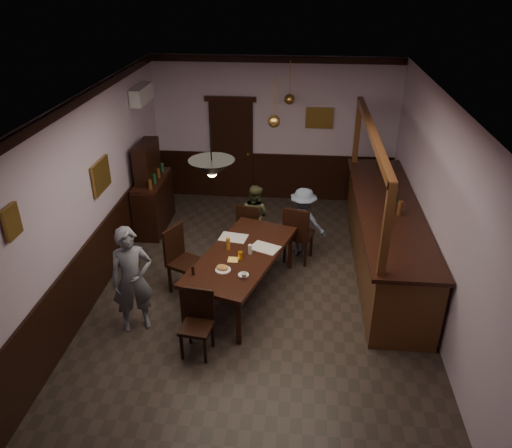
# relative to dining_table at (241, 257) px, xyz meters

# --- Properties ---
(room) EXTENTS (5.01, 8.01, 3.01)m
(room) POSITION_rel_dining_table_xyz_m (0.26, -0.29, 0.81)
(room) COLOR #2D2621
(room) RESTS_ON ground
(dining_table) EXTENTS (1.62, 2.40, 0.75)m
(dining_table) POSITION_rel_dining_table_xyz_m (0.00, 0.00, 0.00)
(dining_table) COLOR black
(dining_table) RESTS_ON ground
(chair_far_left) EXTENTS (0.46, 0.46, 0.92)m
(chair_far_left) POSITION_rel_dining_table_xyz_m (-0.03, 1.35, -0.18)
(chair_far_left) COLOR black
(chair_far_left) RESTS_ON ground
(chair_far_right) EXTENTS (0.56, 0.56, 1.04)m
(chair_far_right) POSITION_rel_dining_table_xyz_m (0.82, 1.07, -0.11)
(chair_far_right) COLOR black
(chair_far_right) RESTS_ON ground
(chair_near) EXTENTS (0.44, 0.44, 0.90)m
(chair_near) POSITION_rel_dining_table_xyz_m (-0.42, -1.26, -0.19)
(chair_near) COLOR black
(chair_near) RESTS_ON ground
(chair_side) EXTENTS (0.61, 0.61, 1.06)m
(chair_side) POSITION_rel_dining_table_xyz_m (-0.95, 0.10, -0.11)
(chair_side) COLOR black
(chair_side) RESTS_ON ground
(person_standing) EXTENTS (0.67, 0.58, 1.56)m
(person_standing) POSITION_rel_dining_table_xyz_m (-1.38, -0.87, 0.09)
(person_standing) COLOR slate
(person_standing) RESTS_ON ground
(person_seated_left) EXTENTS (0.70, 0.65, 1.16)m
(person_seated_left) POSITION_rel_dining_table_xyz_m (0.04, 1.61, -0.11)
(person_seated_left) COLOR #4B4F2F
(person_seated_left) RESTS_ON ground
(person_seated_right) EXTENTS (0.90, 0.67, 1.25)m
(person_seated_right) POSITION_rel_dining_table_xyz_m (0.90, 1.34, -0.06)
(person_seated_right) COLOR slate
(person_seated_right) RESTS_ON ground
(newspaper_left) EXTENTS (0.46, 0.37, 0.01)m
(newspaper_left) POSITION_rel_dining_table_xyz_m (-0.18, 0.46, 0.07)
(newspaper_left) COLOR silver
(newspaper_left) RESTS_ON dining_table
(newspaper_right) EXTENTS (0.51, 0.44, 0.01)m
(newspaper_right) POSITION_rel_dining_table_xyz_m (0.34, 0.19, 0.07)
(newspaper_right) COLOR silver
(newspaper_right) RESTS_ON dining_table
(napkin) EXTENTS (0.19, 0.19, 0.00)m
(napkin) POSITION_rel_dining_table_xyz_m (-0.10, -0.19, 0.07)
(napkin) COLOR #FFD25D
(napkin) RESTS_ON dining_table
(saucer) EXTENTS (0.15, 0.15, 0.01)m
(saucer) POSITION_rel_dining_table_xyz_m (0.10, -0.57, 0.07)
(saucer) COLOR white
(saucer) RESTS_ON dining_table
(coffee_cup) EXTENTS (0.10, 0.10, 0.07)m
(coffee_cup) POSITION_rel_dining_table_xyz_m (0.12, -0.65, 0.11)
(coffee_cup) COLOR white
(coffee_cup) RESTS_ON saucer
(pastry_plate) EXTENTS (0.22, 0.22, 0.01)m
(pastry_plate) POSITION_rel_dining_table_xyz_m (-0.20, -0.48, 0.07)
(pastry_plate) COLOR white
(pastry_plate) RESTS_ON dining_table
(pastry_ring_a) EXTENTS (0.13, 0.13, 0.04)m
(pastry_ring_a) POSITION_rel_dining_table_xyz_m (-0.23, -0.45, 0.10)
(pastry_ring_a) COLOR #C68C47
(pastry_ring_a) RESTS_ON pastry_plate
(pastry_ring_b) EXTENTS (0.13, 0.13, 0.04)m
(pastry_ring_b) POSITION_rel_dining_table_xyz_m (-0.19, -0.46, 0.10)
(pastry_ring_b) COLOR #C68C47
(pastry_ring_b) RESTS_ON pastry_plate
(soda_can) EXTENTS (0.07, 0.07, 0.12)m
(soda_can) POSITION_rel_dining_table_xyz_m (0.00, -0.15, 0.12)
(soda_can) COLOR #FF9F15
(soda_can) RESTS_ON dining_table
(beer_glass) EXTENTS (0.06, 0.06, 0.20)m
(beer_glass) POSITION_rel_dining_table_xyz_m (-0.21, 0.09, 0.16)
(beer_glass) COLOR #BF721E
(beer_glass) RESTS_ON dining_table
(water_glass) EXTENTS (0.06, 0.06, 0.15)m
(water_glass) POSITION_rel_dining_table_xyz_m (0.13, 0.01, 0.14)
(water_glass) COLOR silver
(water_glass) RESTS_ON dining_table
(pepper_mill) EXTENTS (0.04, 0.04, 0.14)m
(pepper_mill) POSITION_rel_dining_table_xyz_m (-0.60, -0.63, 0.13)
(pepper_mill) COLOR black
(pepper_mill) RESTS_ON dining_table
(sideboard) EXTENTS (0.46, 1.29, 1.70)m
(sideboard) POSITION_rel_dining_table_xyz_m (-1.95, 2.09, -0.00)
(sideboard) COLOR black
(sideboard) RESTS_ON ground
(bar_counter) EXTENTS (0.99, 4.27, 2.39)m
(bar_counter) POSITION_rel_dining_table_xyz_m (2.25, 1.02, -0.08)
(bar_counter) COLOR #432812
(bar_counter) RESTS_ON ground
(door_back) EXTENTS (0.90, 0.06, 2.10)m
(door_back) POSITION_rel_dining_table_xyz_m (-0.64, 3.66, 0.36)
(door_back) COLOR black
(door_back) RESTS_ON ground
(ac_unit) EXTENTS (0.20, 0.85, 0.30)m
(ac_unit) POSITION_rel_dining_table_xyz_m (-2.12, 2.61, 1.76)
(ac_unit) COLOR white
(ac_unit) RESTS_ON ground
(picture_left_small) EXTENTS (0.04, 0.28, 0.36)m
(picture_left_small) POSITION_rel_dining_table_xyz_m (-2.20, -1.89, 1.46)
(picture_left_small) COLOR olive
(picture_left_small) RESTS_ON ground
(picture_left_large) EXTENTS (0.04, 0.62, 0.48)m
(picture_left_large) POSITION_rel_dining_table_xyz_m (-2.20, 0.51, 1.01)
(picture_left_large) COLOR olive
(picture_left_large) RESTS_ON ground
(picture_back) EXTENTS (0.55, 0.04, 0.42)m
(picture_back) POSITION_rel_dining_table_xyz_m (1.16, 3.67, 1.11)
(picture_back) COLOR olive
(picture_back) RESTS_ON ground
(pendant_iron) EXTENTS (0.56, 0.56, 0.73)m
(pendant_iron) POSITION_rel_dining_table_xyz_m (-0.24, -0.76, 1.70)
(pendant_iron) COLOR black
(pendant_iron) RESTS_ON ground
(pendant_brass_mid) EXTENTS (0.20, 0.20, 0.81)m
(pendant_brass_mid) POSITION_rel_dining_table_xyz_m (0.36, 1.61, 1.61)
(pendant_brass_mid) COLOR #BF8C3F
(pendant_brass_mid) RESTS_ON ground
(pendant_brass_far) EXTENTS (0.20, 0.20, 0.81)m
(pendant_brass_far) POSITION_rel_dining_table_xyz_m (0.56, 3.11, 1.61)
(pendant_brass_far) COLOR #BF8C3F
(pendant_brass_far) RESTS_ON ground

